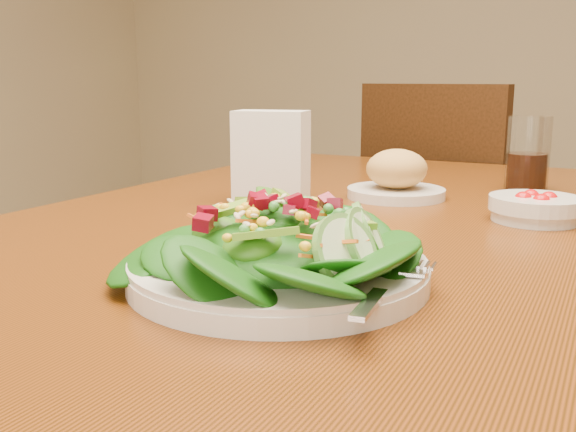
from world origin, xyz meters
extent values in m
cube|color=#672D0D|center=(0.00, 0.00, 0.73)|extent=(0.90, 1.40, 0.04)
cylinder|color=#32190A|center=(-0.39, 0.64, 0.35)|extent=(0.07, 0.07, 0.71)
cube|color=#32190A|center=(-0.04, 0.98, 0.44)|extent=(0.53, 0.53, 0.04)
cylinder|color=#32190A|center=(0.19, 1.10, 0.21)|extent=(0.04, 0.04, 0.42)
cylinder|color=#32190A|center=(-0.17, 1.20, 0.21)|extent=(0.04, 0.04, 0.42)
cylinder|color=#32190A|center=(0.08, 0.75, 0.21)|extent=(0.04, 0.04, 0.42)
cylinder|color=#32190A|center=(-0.27, 0.85, 0.21)|extent=(0.04, 0.04, 0.42)
cube|color=#32190A|center=(-0.10, 0.78, 0.69)|extent=(0.40, 0.14, 0.47)
cylinder|color=silver|center=(0.05, -0.30, 0.76)|extent=(0.28, 0.28, 0.02)
ellipsoid|color=black|center=(0.05, -0.30, 0.79)|extent=(0.19, 0.19, 0.04)
cube|color=silver|center=(0.17, -0.33, 0.77)|extent=(0.05, 0.18, 0.01)
cylinder|color=silver|center=(0.01, 0.19, 0.76)|extent=(0.16, 0.16, 0.02)
ellipsoid|color=#BF8A44|center=(0.01, 0.19, 0.80)|extent=(0.10, 0.10, 0.06)
cylinder|color=silver|center=(0.23, 0.10, 0.77)|extent=(0.12, 0.12, 0.04)
sphere|color=red|center=(0.25, 0.11, 0.78)|extent=(0.02, 0.02, 0.02)
sphere|color=red|center=(0.23, 0.12, 0.78)|extent=(0.02, 0.02, 0.02)
sphere|color=red|center=(0.22, 0.09, 0.78)|extent=(0.02, 0.02, 0.02)
sphere|color=red|center=(0.24, 0.09, 0.78)|extent=(0.02, 0.02, 0.02)
cylinder|color=silver|center=(0.19, 0.37, 0.81)|extent=(0.07, 0.07, 0.13)
cylinder|color=black|center=(0.19, 0.37, 0.78)|extent=(0.07, 0.07, 0.06)
cube|color=white|center=(-0.15, 0.05, 0.82)|extent=(0.12, 0.08, 0.14)
cube|color=white|center=(-0.15, 0.05, 0.83)|extent=(0.10, 0.07, 0.12)
camera|label=1|loc=(0.33, -0.81, 0.94)|focal=40.00mm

